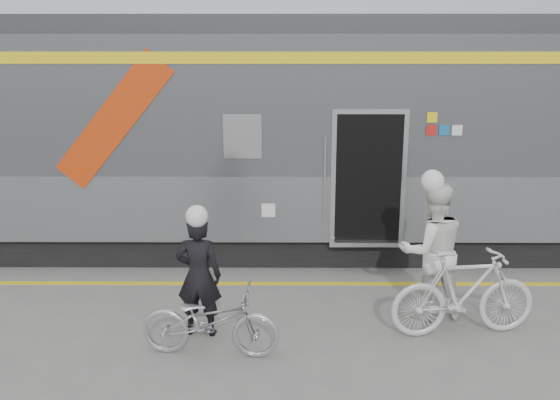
{
  "coord_description": "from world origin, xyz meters",
  "views": [
    {
      "loc": [
        -0.33,
        -6.54,
        3.58
      ],
      "look_at": [
        -0.37,
        1.6,
        1.5
      ],
      "focal_mm": 38.0,
      "sensor_mm": 36.0,
      "label": 1
    }
  ],
  "objects_px": {
    "woman": "(432,251)",
    "bicycle_right": "(464,293)",
    "bicycle_left": "(210,321)",
    "man": "(199,276)"
  },
  "relations": [
    {
      "from": "man",
      "to": "woman",
      "type": "relative_size",
      "value": 0.84
    },
    {
      "from": "bicycle_left",
      "to": "woman",
      "type": "relative_size",
      "value": 0.88
    },
    {
      "from": "bicycle_left",
      "to": "bicycle_right",
      "type": "height_order",
      "value": "bicycle_right"
    },
    {
      "from": "man",
      "to": "bicycle_right",
      "type": "relative_size",
      "value": 0.83
    },
    {
      "from": "man",
      "to": "bicycle_left",
      "type": "height_order",
      "value": "man"
    },
    {
      "from": "bicycle_left",
      "to": "woman",
      "type": "bearing_deg",
      "value": -63.77
    },
    {
      "from": "woman",
      "to": "bicycle_right",
      "type": "relative_size",
      "value": 0.99
    },
    {
      "from": "woman",
      "to": "man",
      "type": "bearing_deg",
      "value": 2.72
    },
    {
      "from": "man",
      "to": "bicycle_right",
      "type": "distance_m",
      "value": 3.38
    },
    {
      "from": "man",
      "to": "bicycle_left",
      "type": "relative_size",
      "value": 0.95
    }
  ]
}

